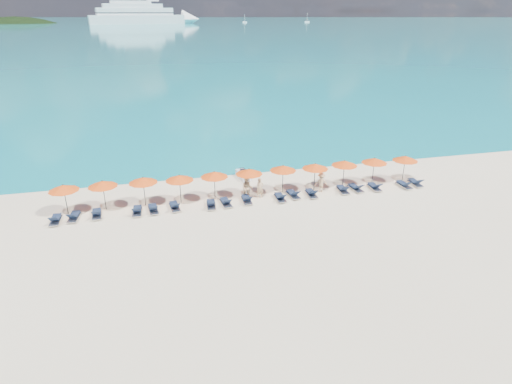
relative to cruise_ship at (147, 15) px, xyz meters
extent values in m
plane|color=beige|center=(0.63, -503.67, -8.87)|extent=(1400.00, 1400.00, 0.00)
cube|color=#1FA9B2|center=(0.63, 156.33, -8.87)|extent=(1600.00, 1300.00, 0.01)
ellipsoid|color=black|center=(-149.37, 56.33, -43.87)|extent=(162.00, 126.00, 85.50)
cube|color=white|center=(-10.73, -1.85, -4.23)|extent=(103.70, 35.63, 9.28)
cone|color=white|center=(49.60, 8.56, -4.23)|extent=(23.58, 23.58, 20.41)
cube|color=white|center=(-12.55, -2.17, 4.12)|extent=(83.12, 29.41, 7.42)
cube|color=white|center=(-14.38, -2.48, 9.68)|extent=(64.70, 24.46, 4.64)
cube|color=white|center=(-16.21, -2.80, 13.39)|extent=(44.12, 18.25, 3.25)
cube|color=black|center=(-12.55, -2.17, 2.72)|extent=(84.15, 29.77, 0.83)
cube|color=black|center=(-12.55, -2.17, 5.97)|extent=(82.08, 29.06, 0.83)
cube|color=white|center=(118.02, 29.22, -8.15)|extent=(5.41, 1.80, 1.44)
cylinder|color=white|center=(118.02, 29.22, -3.46)|extent=(0.32, 0.32, 9.02)
cube|color=white|center=(197.87, 23.45, -8.06)|extent=(6.05, 2.02, 1.61)
cylinder|color=white|center=(197.87, 23.45, -2.82)|extent=(0.36, 0.36, 10.08)
cube|color=white|center=(1.01, -494.64, -8.60)|extent=(1.07, 2.21, 0.49)
cube|color=black|center=(1.04, -494.81, -8.25)|extent=(0.55, 0.94, 0.31)
cylinder|color=black|center=(0.95, -494.11, -8.12)|extent=(0.49, 0.12, 0.05)
imported|color=tan|center=(1.34, -499.11, -8.07)|extent=(0.63, 0.46, 1.60)
imported|color=tan|center=(0.32, -499.09, -7.98)|extent=(0.98, 0.74, 1.78)
imported|color=tan|center=(6.33, -499.13, -8.06)|extent=(1.10, 0.63, 1.62)
cylinder|color=black|center=(-12.66, -498.58, -7.77)|extent=(0.05, 0.05, 2.20)
cone|color=#EA4D11|center=(-12.66, -498.58, -6.85)|extent=(2.10, 2.10, 0.42)
sphere|color=black|center=(-12.66, -498.58, -6.63)|extent=(0.08, 0.08, 0.08)
cylinder|color=black|center=(-10.09, -498.43, -7.77)|extent=(0.05, 0.05, 2.20)
cone|color=#EA4D11|center=(-10.09, -498.43, -6.85)|extent=(2.10, 2.10, 0.42)
sphere|color=black|center=(-10.09, -498.43, -6.63)|extent=(0.08, 0.08, 0.08)
cylinder|color=black|center=(-7.28, -498.39, -7.77)|extent=(0.05, 0.05, 2.20)
cone|color=#EA4D11|center=(-7.28, -498.39, -6.85)|extent=(2.10, 2.10, 0.42)
sphere|color=black|center=(-7.28, -498.39, -6.63)|extent=(0.08, 0.08, 0.08)
cylinder|color=black|center=(-4.67, -498.56, -7.77)|extent=(0.05, 0.05, 2.20)
cone|color=#EA4D11|center=(-4.67, -498.56, -6.85)|extent=(2.10, 2.10, 0.42)
sphere|color=black|center=(-4.67, -498.56, -6.63)|extent=(0.08, 0.08, 0.08)
cylinder|color=black|center=(-2.07, -498.47, -7.77)|extent=(0.05, 0.05, 2.20)
cone|color=#EA4D11|center=(-2.07, -498.47, -6.85)|extent=(2.10, 2.10, 0.42)
sphere|color=black|center=(-2.07, -498.47, -6.63)|extent=(0.08, 0.08, 0.08)
cylinder|color=black|center=(0.62, -498.48, -7.77)|extent=(0.05, 0.05, 2.20)
cone|color=#EA4D11|center=(0.62, -498.48, -6.85)|extent=(2.10, 2.10, 0.42)
sphere|color=black|center=(0.62, -498.48, -6.63)|extent=(0.08, 0.08, 0.08)
cylinder|color=black|center=(3.38, -498.37, -7.77)|extent=(0.05, 0.05, 2.20)
cone|color=#EA4D11|center=(3.38, -498.37, -6.85)|extent=(2.10, 2.10, 0.42)
sphere|color=black|center=(3.38, -498.37, -6.63)|extent=(0.08, 0.08, 0.08)
cylinder|color=black|center=(5.99, -498.57, -7.77)|extent=(0.05, 0.05, 2.20)
cone|color=#EA4D11|center=(5.99, -498.57, -6.85)|extent=(2.10, 2.10, 0.42)
sphere|color=black|center=(5.99, -498.57, -6.63)|extent=(0.08, 0.08, 0.08)
cylinder|color=black|center=(8.56, -498.45, -7.77)|extent=(0.05, 0.05, 2.20)
cone|color=#EA4D11|center=(8.56, -498.45, -6.85)|extent=(2.10, 2.10, 0.42)
sphere|color=black|center=(8.56, -498.45, -6.63)|extent=(0.08, 0.08, 0.08)
cylinder|color=black|center=(11.24, -498.43, -7.77)|extent=(0.05, 0.05, 2.20)
cone|color=#EA4D11|center=(11.24, -498.43, -6.85)|extent=(2.10, 2.10, 0.42)
sphere|color=black|center=(11.24, -498.43, -6.63)|extent=(0.08, 0.08, 0.08)
cylinder|color=black|center=(14.01, -498.56, -7.77)|extent=(0.05, 0.05, 2.20)
cone|color=#EA4D11|center=(14.01, -498.56, -6.85)|extent=(2.10, 2.10, 0.42)
sphere|color=black|center=(14.01, -498.56, -6.63)|extent=(0.08, 0.08, 0.08)
cube|color=silver|center=(-13.28, -499.79, -8.73)|extent=(0.64, 1.71, 0.06)
cube|color=#172540|center=(-13.28, -499.54, -8.57)|extent=(0.56, 1.11, 0.04)
cube|color=#172540|center=(-13.29, -500.34, -8.32)|extent=(0.56, 0.54, 0.43)
cube|color=silver|center=(-12.13, -499.59, -8.73)|extent=(0.78, 1.75, 0.06)
cube|color=#172540|center=(-12.10, -499.34, -8.57)|extent=(0.66, 1.15, 0.04)
cube|color=#172540|center=(-12.18, -500.14, -8.32)|extent=(0.60, 0.59, 0.43)
cube|color=silver|center=(-10.64, -499.53, -8.73)|extent=(0.74, 1.74, 0.06)
cube|color=#172540|center=(-10.66, -499.28, -8.57)|extent=(0.63, 1.14, 0.04)
cube|color=#172540|center=(-10.60, -500.08, -8.32)|extent=(0.59, 0.58, 0.43)
cube|color=silver|center=(-7.87, -499.70, -8.73)|extent=(0.70, 1.73, 0.06)
cube|color=#172540|center=(-7.86, -499.45, -8.57)|extent=(0.60, 1.13, 0.04)
cube|color=#172540|center=(-7.90, -500.25, -8.32)|extent=(0.58, 0.56, 0.43)
cube|color=silver|center=(-6.75, -499.66, -8.73)|extent=(0.77, 1.75, 0.06)
cube|color=#172540|center=(-6.78, -499.41, -8.57)|extent=(0.65, 1.14, 0.04)
cube|color=#172540|center=(-6.71, -500.21, -8.32)|extent=(0.60, 0.58, 0.43)
cube|color=silver|center=(-5.22, -499.59, -8.73)|extent=(0.79, 1.75, 0.06)
cube|color=#172540|center=(-5.25, -499.34, -8.57)|extent=(0.66, 1.15, 0.04)
cube|color=#172540|center=(-5.17, -500.14, -8.32)|extent=(0.60, 0.59, 0.43)
cube|color=silver|center=(-2.59, -499.90, -8.73)|extent=(0.77, 1.75, 0.06)
cube|color=#172540|center=(-2.57, -499.65, -8.57)|extent=(0.65, 1.15, 0.04)
cube|color=#172540|center=(-2.64, -500.45, -8.32)|extent=(0.60, 0.59, 0.43)
cube|color=silver|center=(-1.47, -499.78, -8.73)|extent=(0.75, 1.74, 0.06)
cube|color=#172540|center=(-1.49, -499.53, -8.57)|extent=(0.64, 1.14, 0.04)
cube|color=#172540|center=(-1.42, -500.33, -8.32)|extent=(0.59, 0.58, 0.43)
cube|color=silver|center=(0.15, -499.64, -8.73)|extent=(0.67, 1.72, 0.06)
cube|color=#172540|center=(0.16, -499.39, -8.57)|extent=(0.58, 1.12, 0.04)
cube|color=#172540|center=(0.14, -500.19, -8.32)|extent=(0.57, 0.55, 0.43)
cube|color=silver|center=(2.73, -499.89, -8.73)|extent=(0.67, 1.72, 0.06)
cube|color=#172540|center=(2.73, -499.64, -8.57)|extent=(0.58, 1.11, 0.04)
cube|color=#172540|center=(2.71, -500.44, -8.32)|extent=(0.56, 0.55, 0.43)
cube|color=silver|center=(3.88, -499.54, -8.73)|extent=(0.78, 1.75, 0.06)
cube|color=#172540|center=(3.85, -499.29, -8.57)|extent=(0.65, 1.15, 0.04)
cube|color=#172540|center=(3.93, -500.09, -8.32)|extent=(0.60, 0.59, 0.43)
cube|color=silver|center=(5.33, -499.72, -8.73)|extent=(0.72, 1.73, 0.06)
cube|color=#172540|center=(5.34, -499.47, -8.57)|extent=(0.61, 1.13, 0.04)
cube|color=#172540|center=(5.30, -500.27, -8.32)|extent=(0.58, 0.57, 0.43)
cube|color=silver|center=(8.04, -499.58, -8.73)|extent=(0.76, 1.75, 0.06)
cube|color=#172540|center=(8.06, -499.33, -8.57)|extent=(0.64, 1.14, 0.04)
cube|color=#172540|center=(8.00, -500.13, -8.32)|extent=(0.59, 0.58, 0.43)
cube|color=silver|center=(9.20, -499.53, -8.73)|extent=(0.76, 1.75, 0.06)
cube|color=#172540|center=(9.18, -499.28, -8.57)|extent=(0.64, 1.14, 0.04)
cube|color=#172540|center=(9.25, -500.08, -8.32)|extent=(0.59, 0.58, 0.43)
cube|color=silver|center=(10.77, -499.69, -8.73)|extent=(0.68, 1.72, 0.06)
cube|color=#172540|center=(10.78, -499.44, -8.57)|extent=(0.59, 1.12, 0.04)
cube|color=#172540|center=(10.75, -500.24, -8.32)|extent=(0.57, 0.56, 0.43)
cube|color=silver|center=(13.36, -499.85, -8.73)|extent=(0.74, 1.74, 0.06)
cube|color=#172540|center=(13.34, -499.60, -8.57)|extent=(0.62, 1.14, 0.04)
cube|color=#172540|center=(13.39, -500.40, -8.32)|extent=(0.59, 0.57, 0.43)
cube|color=silver|center=(14.53, -499.66, -8.73)|extent=(0.70, 1.73, 0.06)
cube|color=#172540|center=(14.54, -499.41, -8.57)|extent=(0.60, 1.12, 0.04)
cube|color=#172540|center=(14.50, -500.21, -8.32)|extent=(0.57, 0.56, 0.43)
camera|label=1|loc=(-6.28, -528.45, 4.47)|focal=30.00mm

